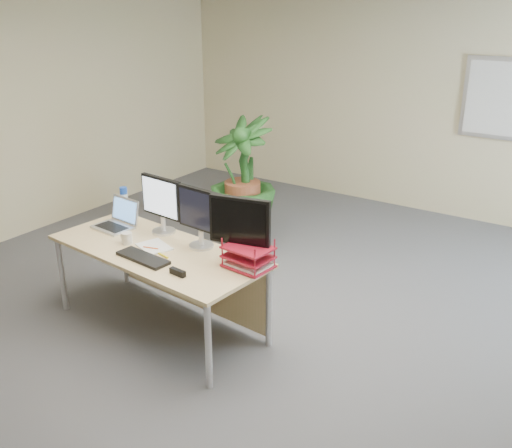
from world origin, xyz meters
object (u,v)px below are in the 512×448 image
Objects in this scene: desk at (167,262)px; monitor_right at (200,214)px; laptop at (118,220)px; monitor_left at (162,201)px; floor_plant at (242,182)px.

desk is 3.89× the size of monitor_right.
desk is at bearing -6.28° from laptop.
laptop is (-0.64, 0.07, 0.21)m from desk.
desk is at bearing -43.62° from monitor_left.
desk is 5.29× the size of laptop.
desk is 0.68m from laptop.
floor_plant reaches higher than laptop.
floor_plant is 1.67m from laptop.
desk is 1.79m from floor_plant.
desk is 3.90× the size of monitor_left.
floor_plant reaches higher than monitor_right.
laptop is at bearing 173.72° from desk.
monitor_left is at bearing 136.38° from desk.
laptop is at bearing -163.98° from monitor_left.
monitor_right reaches higher than monitor_left.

